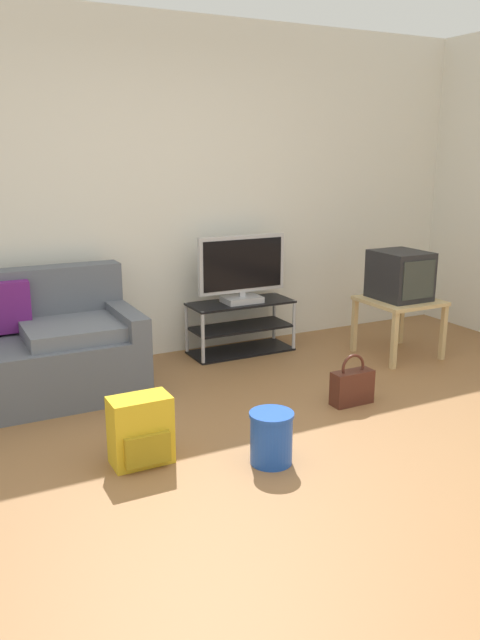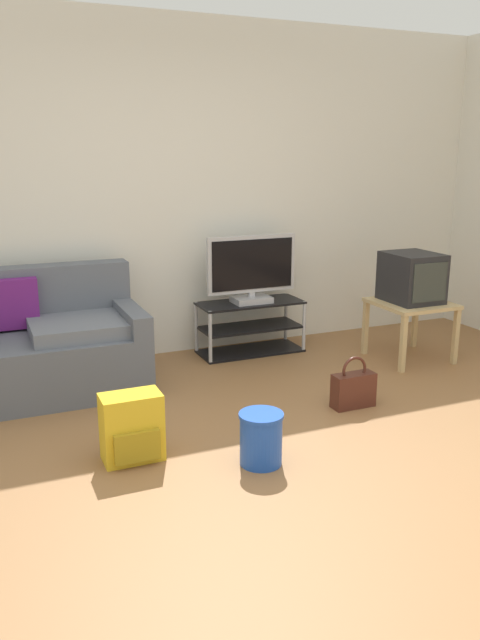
% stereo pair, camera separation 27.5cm
% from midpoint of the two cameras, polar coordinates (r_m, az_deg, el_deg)
% --- Properties ---
extents(ground_plane, '(9.00, 9.80, 0.02)m').
position_cam_midpoint_polar(ground_plane, '(3.42, 3.93, -14.43)').
color(ground_plane, olive).
extents(wall_back, '(9.00, 0.10, 2.70)m').
position_cam_midpoint_polar(wall_back, '(5.24, -9.93, 11.24)').
color(wall_back, silver).
rests_on(wall_back, ground_plane).
extents(couch, '(1.83, 0.85, 0.86)m').
position_cam_midpoint_polar(couch, '(4.66, -22.21, -2.97)').
color(couch, '#565B66').
rests_on(couch, ground_plane).
extents(tv_stand, '(0.88, 0.37, 0.44)m').
position_cam_midpoint_polar(tv_stand, '(5.39, -1.40, -0.64)').
color(tv_stand, black).
rests_on(tv_stand, ground_plane).
extents(flat_tv, '(0.78, 0.22, 0.56)m').
position_cam_midpoint_polar(flat_tv, '(5.26, -1.33, 4.53)').
color(flat_tv, '#B2B2B7').
rests_on(flat_tv, tv_stand).
extents(side_table, '(0.57, 0.57, 0.49)m').
position_cam_midpoint_polar(side_table, '(5.38, 12.72, 1.11)').
color(side_table, tan).
rests_on(side_table, ground_plane).
extents(crt_tv, '(0.39, 0.45, 0.39)m').
position_cam_midpoint_polar(crt_tv, '(5.34, 12.78, 3.94)').
color(crt_tv, '#232326').
rests_on(crt_tv, side_table).
extents(backpack, '(0.33, 0.27, 0.38)m').
position_cam_midpoint_polar(backpack, '(3.58, -11.12, -9.79)').
color(backpack, gold).
rests_on(backpack, ground_plane).
extents(handbag, '(0.29, 0.12, 0.36)m').
position_cam_midpoint_polar(handbag, '(4.36, 8.26, -5.91)').
color(handbag, '#4C2319').
rests_on(handbag, ground_plane).
extents(cleaning_bucket, '(0.25, 0.25, 0.30)m').
position_cam_midpoint_polar(cleaning_bucket, '(3.53, 0.56, -10.43)').
color(cleaning_bucket, blue).
rests_on(cleaning_bucket, ground_plane).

